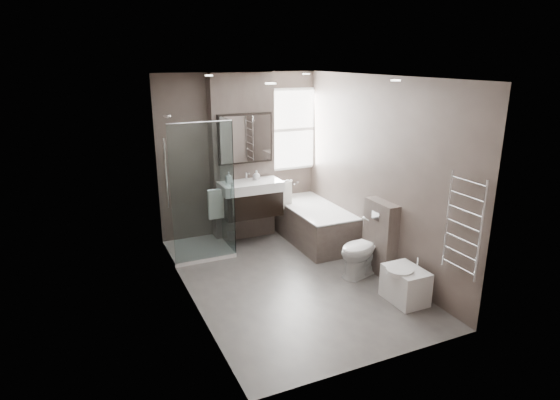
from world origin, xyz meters
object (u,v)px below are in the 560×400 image
vanity (251,198)px  bidet (405,284)px  toilet (364,248)px  bathtub (313,222)px

vanity → bidet: vanity is taller
bidet → toilet: bearing=93.1°
vanity → toilet: (0.97, -1.65, -0.37)m
bathtub → toilet: bearing=-88.1°
bathtub → vanity: bearing=160.6°
vanity → toilet: bearing=-59.6°
bathtub → bidet: size_ratio=2.96×
bidet → bathtub: bearing=92.4°
vanity → toilet: 1.95m
toilet → bidet: 0.83m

